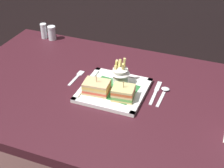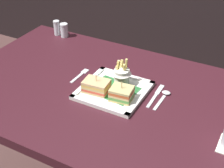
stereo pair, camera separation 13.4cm
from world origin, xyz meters
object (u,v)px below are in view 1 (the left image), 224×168
(fries_cup, at_px, (120,73))
(fork, at_px, (77,77))
(dining_table, at_px, (111,119))
(sandwich_half_right, at_px, (123,93))
(sandwich_half_left, at_px, (97,87))
(pepper_shaker, at_px, (52,34))
(spoon, at_px, (164,92))
(salt_shaker, at_px, (44,32))
(square_plate, at_px, (113,90))
(knife, at_px, (156,92))

(fries_cup, distance_m, fork, 0.21)
(dining_table, bearing_deg, sandwich_half_right, -24.93)
(sandwich_half_right, relative_size, fork, 0.73)
(dining_table, bearing_deg, fork, 163.15)
(sandwich_half_left, distance_m, pepper_shaker, 0.57)
(sandwich_half_right, relative_size, spoon, 0.66)
(sandwich_half_left, relative_size, spoon, 0.78)
(sandwich_half_right, relative_size, salt_shaker, 1.13)
(square_plate, relative_size, salt_shaker, 3.22)
(fork, relative_size, salt_shaker, 1.55)
(dining_table, distance_m, square_plate, 0.15)
(fries_cup, bearing_deg, spoon, 4.02)
(sandwich_half_right, bearing_deg, square_plate, 144.50)
(sandwich_half_right, xyz_separation_m, fork, (-0.25, 0.09, -0.03))
(salt_shaker, relative_size, pepper_shaker, 1.10)
(sandwich_half_left, bearing_deg, spoon, 23.31)
(sandwich_half_left, relative_size, pepper_shaker, 1.46)
(square_plate, relative_size, sandwich_half_left, 2.42)
(fries_cup, bearing_deg, fork, -176.99)
(dining_table, distance_m, sandwich_half_right, 0.19)
(salt_shaker, distance_m, pepper_shaker, 0.05)
(sandwich_half_left, distance_m, salt_shaker, 0.60)
(fries_cup, xyz_separation_m, knife, (0.15, 0.01, -0.06))
(pepper_shaker, bearing_deg, spoon, -21.72)
(square_plate, distance_m, fork, 0.20)
(salt_shaker, bearing_deg, square_plate, -32.59)
(square_plate, xyz_separation_m, fries_cup, (0.01, 0.06, 0.05))
(square_plate, bearing_deg, sandwich_half_left, -144.50)
(fries_cup, xyz_separation_m, pepper_shaker, (-0.49, 0.28, -0.03))
(salt_shaker, bearing_deg, fries_cup, -27.73)
(sandwich_half_right, bearing_deg, pepper_shaker, 144.82)
(knife, bearing_deg, fries_cup, -177.86)
(square_plate, relative_size, fork, 2.07)
(fork, bearing_deg, salt_shaker, 139.11)
(square_plate, height_order, salt_shaker, salt_shaker)
(sandwich_half_right, bearing_deg, knife, 43.74)
(dining_table, relative_size, salt_shaker, 16.70)
(square_plate, xyz_separation_m, pepper_shaker, (-0.48, 0.34, 0.03))
(sandwich_half_right, distance_m, pepper_shaker, 0.66)
(dining_table, bearing_deg, fries_cup, 74.77)
(sandwich_half_right, distance_m, fries_cup, 0.11)
(fries_cup, relative_size, knife, 0.67)
(sandwich_half_right, bearing_deg, spoon, 38.08)
(spoon, height_order, pepper_shaker, pepper_shaker)
(fork, bearing_deg, sandwich_half_left, -32.73)
(square_plate, xyz_separation_m, fork, (-0.19, 0.04, -0.00))
(spoon, xyz_separation_m, salt_shaker, (-0.72, 0.27, 0.03))
(sandwich_half_left, relative_size, salt_shaker, 1.33)
(dining_table, distance_m, pepper_shaker, 0.61)
(pepper_shaker, bearing_deg, knife, -23.28)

